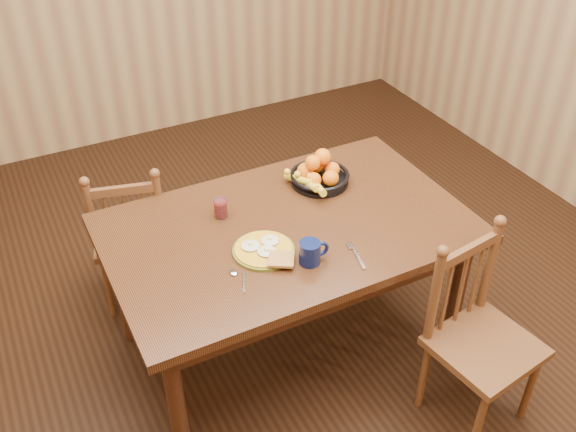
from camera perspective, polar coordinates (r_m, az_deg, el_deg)
name	(u,v)px	position (r m, az deg, el deg)	size (l,w,h in m)	color
room	(288,102)	(2.53, 0.00, 10.10)	(4.52, 5.02, 2.72)	black
dining_table	(288,240)	(2.90, 0.00, -2.16)	(1.60, 1.00, 0.75)	black
chair_far	(133,236)	(3.42, -13.65, -1.73)	(0.47, 0.46, 0.86)	#4A2916
chair_near	(479,338)	(2.88, 16.61, -10.38)	(0.46, 0.45, 0.90)	#4A2916
breakfast_plate	(265,250)	(2.69, -2.10, -3.02)	(0.26, 0.31, 0.04)	#59601E
fork	(356,254)	(2.70, 6.04, -3.37)	(0.05, 0.18, 0.00)	silver
spoon	(237,275)	(2.59, -4.54, -5.29)	(0.06, 0.15, 0.01)	silver
coffee_mug	(311,252)	(2.62, 2.03, -3.22)	(0.13, 0.09, 0.10)	#0B1440
juice_glass	(221,209)	(2.89, -6.00, 0.67)	(0.06, 0.06, 0.09)	silver
fruit_bowl	(318,174)	(3.10, 2.72, 3.73)	(0.32, 0.32, 0.17)	black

